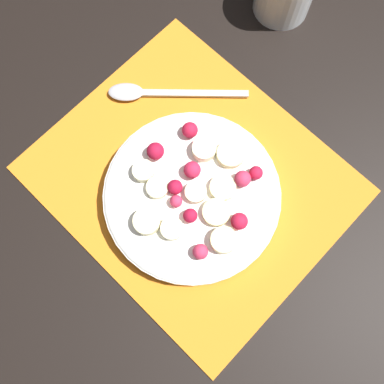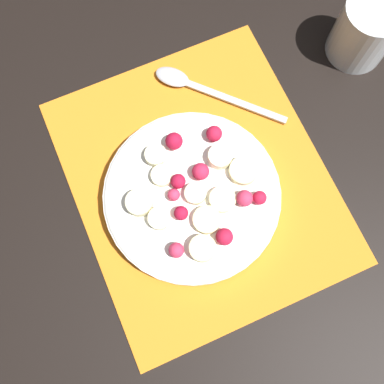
# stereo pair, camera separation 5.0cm
# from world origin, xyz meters

# --- Properties ---
(ground_plane) EXTENTS (3.00, 3.00, 0.00)m
(ground_plane) POSITION_xyz_m (0.00, 0.00, 0.00)
(ground_plane) COLOR black
(placemat) EXTENTS (0.36, 0.31, 0.01)m
(placemat) POSITION_xyz_m (0.00, 0.00, 0.00)
(placemat) COLOR orange
(placemat) RESTS_ON ground_plane
(fruit_bowl) EXTENTS (0.21, 0.21, 0.05)m
(fruit_bowl) POSITION_xyz_m (0.02, -0.02, 0.02)
(fruit_bowl) COLOR silver
(fruit_bowl) RESTS_ON placemat
(spoon) EXTENTS (0.15, 0.14, 0.01)m
(spoon) POSITION_xyz_m (-0.12, 0.05, 0.01)
(spoon) COLOR #B2B2B7
(spoon) RESTS_ON placemat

